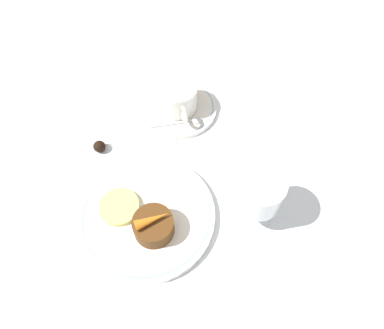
{
  "coord_description": "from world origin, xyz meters",
  "views": [
    {
      "loc": [
        0.3,
        -0.04,
        0.6
      ],
      "look_at": [
        -0.03,
        0.06,
        0.04
      ],
      "focal_mm": 35.0,
      "sensor_mm": 36.0,
      "label": 1
    }
  ],
  "objects_px": {
    "wine_glass": "(259,193)",
    "dessert_cake": "(153,226)",
    "coffee_cup": "(177,97)",
    "dinner_plate": "(147,216)",
    "fork": "(138,141)"
  },
  "relations": [
    {
      "from": "dinner_plate",
      "to": "dessert_cake",
      "type": "bearing_deg",
      "value": 10.08
    },
    {
      "from": "coffee_cup",
      "to": "fork",
      "type": "distance_m",
      "value": 0.12
    },
    {
      "from": "wine_glass",
      "to": "fork",
      "type": "distance_m",
      "value": 0.27
    },
    {
      "from": "coffee_cup",
      "to": "dinner_plate",
      "type": "bearing_deg",
      "value": -28.76
    },
    {
      "from": "wine_glass",
      "to": "dessert_cake",
      "type": "xyz_separation_m",
      "value": [
        -0.02,
        -0.17,
        -0.05
      ]
    },
    {
      "from": "wine_glass",
      "to": "coffee_cup",
      "type": "bearing_deg",
      "value": -167.45
    },
    {
      "from": "fork",
      "to": "dessert_cake",
      "type": "xyz_separation_m",
      "value": [
        0.19,
        -0.02,
        0.03
      ]
    },
    {
      "from": "dinner_plate",
      "to": "wine_glass",
      "type": "relative_size",
      "value": 2.09
    },
    {
      "from": "dinner_plate",
      "to": "dessert_cake",
      "type": "relative_size",
      "value": 3.49
    },
    {
      "from": "coffee_cup",
      "to": "wine_glass",
      "type": "bearing_deg",
      "value": 12.55
    },
    {
      "from": "coffee_cup",
      "to": "fork",
      "type": "height_order",
      "value": "coffee_cup"
    },
    {
      "from": "dinner_plate",
      "to": "dessert_cake",
      "type": "distance_m",
      "value": 0.04
    },
    {
      "from": "coffee_cup",
      "to": "dessert_cake",
      "type": "distance_m",
      "value": 0.27
    },
    {
      "from": "dinner_plate",
      "to": "coffee_cup",
      "type": "relative_size",
      "value": 2.23
    },
    {
      "from": "wine_glass",
      "to": "fork",
      "type": "relative_size",
      "value": 0.58
    }
  ]
}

